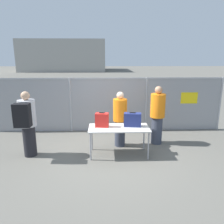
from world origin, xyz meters
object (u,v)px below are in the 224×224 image
Objects in this scene: suitcase_navy at (133,120)px; security_worker_far at (157,115)px; utility_trailer at (129,110)px; traveler_hooded at (27,122)px; inspection_table at (119,130)px; suitcase_red at (102,120)px; security_worker_near at (120,119)px.

suitcase_navy is 0.27× the size of security_worker_far.
security_worker_far is 2.93m from utility_trailer.
traveler_hooded is at bearing -130.06° from utility_trailer.
suitcase_red reaches higher than inspection_table.
security_worker_near is (-0.30, 0.53, -0.11)m from suitcase_navy.
security_worker_far is at bearing 179.22° from security_worker_near.
utility_trailer is (-0.56, 2.82, -0.54)m from security_worker_far.
security_worker_near is at bearing -3.98° from traveler_hooded.
security_worker_near reaches higher than suitcase_red.
utility_trailer is at bearing -72.55° from security_worker_far.
security_worker_near is 3.07m from utility_trailer.
security_worker_far is (1.66, 0.69, -0.05)m from suitcase_red.
inspection_table is 3.32× the size of suitcase_navy.
inspection_table is 1.45m from security_worker_far.
traveler_hooded is (-1.95, -0.12, 0.00)m from suitcase_red.
suitcase_red is at bearing -15.39° from traveler_hooded.
utility_trailer is (0.59, 2.97, -0.47)m from security_worker_near.
security_worker_far reaches higher than utility_trailer.
security_worker_near is 1.15m from security_worker_far.
suitcase_red is 1.95m from traveler_hooded.
suitcase_red is 0.82× the size of suitcase_navy.
security_worker_far reaches higher than security_worker_near.
suitcase_red is 3.73m from utility_trailer.
security_worker_far is (1.14, 0.15, 0.07)m from security_worker_near.
suitcase_navy is at bearing -16.17° from traveler_hooded.
suitcase_red is at bearing 28.87° from security_worker_far.
suitcase_navy is at bearing 45.19° from security_worker_far.
suitcase_navy reaches higher than utility_trailer.
traveler_hooded is 2.56m from security_worker_near.
security_worker_near is 0.40× the size of utility_trailer.
inspection_table is 4.05× the size of suitcase_red.
security_worker_far is (3.61, 0.81, -0.05)m from traveler_hooded.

